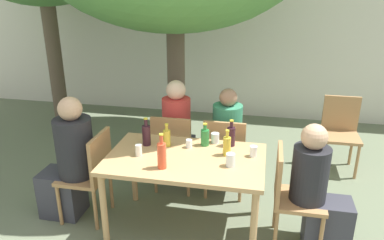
{
  "coord_description": "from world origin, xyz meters",
  "views": [
    {
      "loc": [
        0.68,
        -2.99,
        2.31
      ],
      "look_at": [
        0.0,
        0.3,
        1.03
      ],
      "focal_mm": 35.0,
      "sensor_mm": 36.0,
      "label": 1
    }
  ],
  "objects_px": {
    "patio_chair_1": "(290,192)",
    "oil_cruet_1": "(227,145)",
    "drinking_glass_3": "(189,144)",
    "drinking_glass_4": "(230,160)",
    "green_bottle_5": "(205,137)",
    "dining_table_front": "(185,166)",
    "patio_chair_0": "(91,171)",
    "person_seated_1": "(318,195)",
    "drinking_glass_2": "(139,150)",
    "patio_chair_4": "(340,129)",
    "patio_chair_2": "(174,148)",
    "wine_bottle_3": "(146,135)",
    "drinking_glass_1": "(253,151)",
    "patio_chair_3": "(225,152)",
    "soda_bottle_2": "(162,155)",
    "person_seated_3": "(227,143)",
    "oil_cruet_4": "(167,137)",
    "drinking_glass_0": "(215,138)",
    "wine_bottle_0": "(231,136)",
    "person_seated_2": "(179,137)",
    "person_seated_0": "(69,164)"
  },
  "relations": [
    {
      "from": "drinking_glass_2",
      "to": "drinking_glass_4",
      "type": "distance_m",
      "value": 0.85
    },
    {
      "from": "patio_chair_2",
      "to": "oil_cruet_4",
      "type": "bearing_deg",
      "value": 96.96
    },
    {
      "from": "patio_chair_0",
      "to": "drinking_glass_4",
      "type": "height_order",
      "value": "patio_chair_0"
    },
    {
      "from": "green_bottle_5",
      "to": "drinking_glass_2",
      "type": "distance_m",
      "value": 0.66
    },
    {
      "from": "person_seated_2",
      "to": "person_seated_3",
      "type": "bearing_deg",
      "value": -179.57
    },
    {
      "from": "dining_table_front",
      "to": "patio_chair_3",
      "type": "height_order",
      "value": "patio_chair_3"
    },
    {
      "from": "oil_cruet_4",
      "to": "drinking_glass_1",
      "type": "distance_m",
      "value": 0.84
    },
    {
      "from": "person_seated_0",
      "to": "drinking_glass_2",
      "type": "distance_m",
      "value": 0.8
    },
    {
      "from": "patio_chair_1",
      "to": "person_seated_0",
      "type": "xyz_separation_m",
      "value": [
        -2.13,
        -0.0,
        0.05
      ]
    },
    {
      "from": "patio_chair_1",
      "to": "dining_table_front",
      "type": "bearing_deg",
      "value": 90.0
    },
    {
      "from": "person_seated_1",
      "to": "drinking_glass_2",
      "type": "xyz_separation_m",
      "value": [
        -1.62,
        -0.06,
        0.3
      ]
    },
    {
      "from": "drinking_glass_3",
      "to": "drinking_glass_4",
      "type": "distance_m",
      "value": 0.52
    },
    {
      "from": "person_seated_3",
      "to": "drinking_glass_3",
      "type": "bearing_deg",
      "value": 67.2
    },
    {
      "from": "patio_chair_0",
      "to": "soda_bottle_2",
      "type": "relative_size",
      "value": 2.91
    },
    {
      "from": "wine_bottle_3",
      "to": "drinking_glass_1",
      "type": "height_order",
      "value": "wine_bottle_3"
    },
    {
      "from": "drinking_glass_2",
      "to": "drinking_glass_4",
      "type": "height_order",
      "value": "drinking_glass_4"
    },
    {
      "from": "patio_chair_2",
      "to": "wine_bottle_3",
      "type": "relative_size",
      "value": 3.31
    },
    {
      "from": "patio_chair_4",
      "to": "person_seated_3",
      "type": "bearing_deg",
      "value": -151.4
    },
    {
      "from": "patio_chair_1",
      "to": "drinking_glass_0",
      "type": "xyz_separation_m",
      "value": [
        -0.73,
        0.37,
        0.3
      ]
    },
    {
      "from": "drinking_glass_1",
      "to": "drinking_glass_4",
      "type": "height_order",
      "value": "drinking_glass_4"
    },
    {
      "from": "patio_chair_4",
      "to": "green_bottle_5",
      "type": "xyz_separation_m",
      "value": [
        -1.5,
        -1.36,
        0.34
      ]
    },
    {
      "from": "patio_chair_4",
      "to": "drinking_glass_3",
      "type": "relative_size",
      "value": 11.46
    },
    {
      "from": "patio_chair_0",
      "to": "wine_bottle_3",
      "type": "relative_size",
      "value": 3.31
    },
    {
      "from": "oil_cruet_4",
      "to": "drinking_glass_0",
      "type": "xyz_separation_m",
      "value": [
        0.45,
        0.17,
        -0.04
      ]
    },
    {
      "from": "dining_table_front",
      "to": "soda_bottle_2",
      "type": "xyz_separation_m",
      "value": [
        -0.15,
        -0.24,
        0.21
      ]
    },
    {
      "from": "green_bottle_5",
      "to": "dining_table_front",
      "type": "bearing_deg",
      "value": -114.08
    },
    {
      "from": "drinking_glass_0",
      "to": "drinking_glass_2",
      "type": "xyz_separation_m",
      "value": [
        -0.64,
        -0.43,
        0.0
      ]
    },
    {
      "from": "patio_chair_3",
      "to": "drinking_glass_2",
      "type": "distance_m",
      "value": 1.07
    },
    {
      "from": "wine_bottle_3",
      "to": "drinking_glass_2",
      "type": "xyz_separation_m",
      "value": [
        0.0,
        -0.24,
        -0.05
      ]
    },
    {
      "from": "patio_chair_1",
      "to": "oil_cruet_1",
      "type": "xyz_separation_m",
      "value": [
        -0.59,
        0.12,
        0.34
      ]
    },
    {
      "from": "wine_bottle_0",
      "to": "oil_cruet_4",
      "type": "distance_m",
      "value": 0.62
    },
    {
      "from": "drinking_glass_1",
      "to": "drinking_glass_3",
      "type": "height_order",
      "value": "drinking_glass_1"
    },
    {
      "from": "patio_chair_4",
      "to": "drinking_glass_3",
      "type": "bearing_deg",
      "value": -138.7
    },
    {
      "from": "person_seated_3",
      "to": "drinking_glass_1",
      "type": "height_order",
      "value": "person_seated_3"
    },
    {
      "from": "patio_chair_3",
      "to": "wine_bottle_0",
      "type": "bearing_deg",
      "value": 104.76
    },
    {
      "from": "patio_chair_4",
      "to": "person_seated_3",
      "type": "xyz_separation_m",
      "value": [
        -1.34,
        -0.73,
        0.0
      ]
    },
    {
      "from": "wine_bottle_3",
      "to": "drinking_glass_4",
      "type": "height_order",
      "value": "wine_bottle_3"
    },
    {
      "from": "patio_chair_2",
      "to": "person_seated_2",
      "type": "distance_m",
      "value": 0.24
    },
    {
      "from": "patio_chair_4",
      "to": "person_seated_3",
      "type": "distance_m",
      "value": 1.53
    },
    {
      "from": "dining_table_front",
      "to": "person_seated_1",
      "type": "bearing_deg",
      "value": -0.0
    },
    {
      "from": "oil_cruet_4",
      "to": "drinking_glass_3",
      "type": "height_order",
      "value": "oil_cruet_4"
    },
    {
      "from": "oil_cruet_1",
      "to": "wine_bottle_3",
      "type": "relative_size",
      "value": 0.89
    },
    {
      "from": "person_seated_1",
      "to": "patio_chair_0",
      "type": "bearing_deg",
      "value": 90.0
    },
    {
      "from": "patio_chair_2",
      "to": "drinking_glass_4",
      "type": "height_order",
      "value": "patio_chair_2"
    },
    {
      "from": "drinking_glass_1",
      "to": "drinking_glass_4",
      "type": "xyz_separation_m",
      "value": [
        -0.18,
        -0.23,
        0.01
      ]
    },
    {
      "from": "patio_chair_1",
      "to": "oil_cruet_1",
      "type": "bearing_deg",
      "value": 78.65
    },
    {
      "from": "patio_chair_1",
      "to": "oil_cruet_4",
      "type": "relative_size",
      "value": 4.07
    },
    {
      "from": "dining_table_front",
      "to": "oil_cruet_1",
      "type": "height_order",
      "value": "oil_cruet_1"
    },
    {
      "from": "patio_chair_0",
      "to": "person_seated_1",
      "type": "xyz_separation_m",
      "value": [
        2.15,
        -0.0,
        -0.0
      ]
    },
    {
      "from": "drinking_glass_2",
      "to": "patio_chair_1",
      "type": "bearing_deg",
      "value": 2.4
    }
  ]
}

